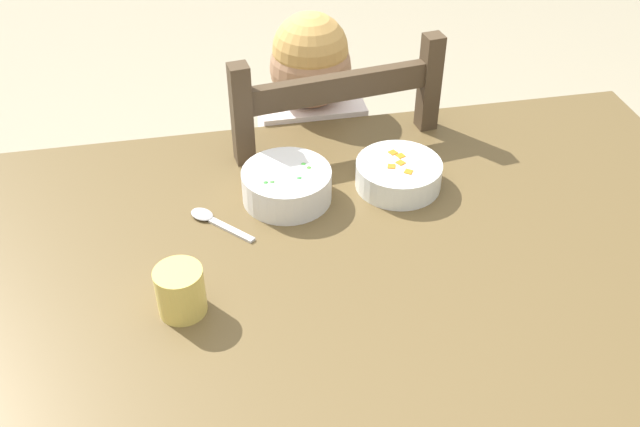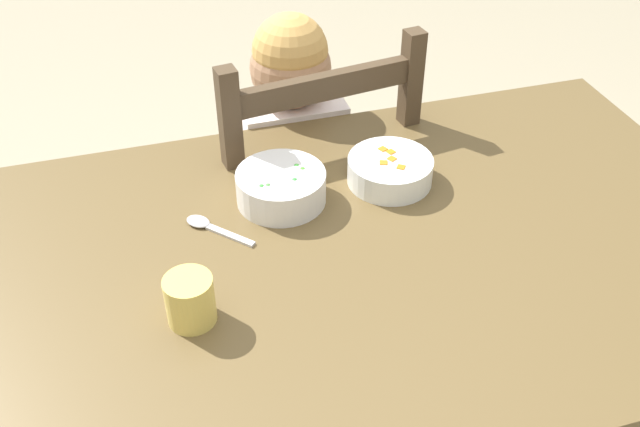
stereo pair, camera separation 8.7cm
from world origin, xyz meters
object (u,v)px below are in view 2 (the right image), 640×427
child_figure (296,158)px  bowl_of_peas (281,186)px  drinking_cup (190,300)px  bowl_of_carrots (390,170)px  dining_table (291,306)px  dining_chair (300,218)px  spoon (208,226)px

child_figure → bowl_of_peas: 0.34m
child_figure → drinking_cup: size_ratio=12.31×
bowl_of_carrots → drinking_cup: drinking_cup is taller
bowl_of_peas → child_figure: bearing=70.7°
dining_table → bowl_of_peas: (0.03, 0.17, 0.13)m
bowl_of_peas → bowl_of_carrots: (0.20, 0.00, -0.01)m
drinking_cup → child_figure: bearing=60.9°
child_figure → dining_table: bearing=-105.9°
dining_chair → bowl_of_carrots: bearing=-72.3°
bowl_of_peas → bowl_of_carrots: bowl_of_peas is taller
dining_chair → child_figure: (-0.01, -0.01, 0.17)m
dining_table → child_figure: (0.13, 0.46, -0.02)m
spoon → drinking_cup: (-0.06, -0.20, 0.03)m
child_figure → bowl_of_peas: (-0.10, -0.29, 0.15)m
dining_chair → drinking_cup: dining_chair is taller
bowl_of_peas → spoon: size_ratio=1.38×
bowl_of_peas → spoon: bowl_of_peas is taller
bowl_of_carrots → spoon: size_ratio=1.36×
dining_chair → child_figure: bearing=-143.8°
dining_table → child_figure: child_figure is taller
dining_chair → bowl_of_peas: size_ratio=5.97×
bowl_of_carrots → spoon: (-0.34, -0.04, -0.02)m
dining_chair → bowl_of_peas: bearing=-110.2°
spoon → bowl_of_carrots: bearing=6.4°
bowl_of_carrots → drinking_cup: bearing=-148.8°
drinking_cup → bowl_of_peas: bearing=51.1°
dining_chair → bowl_of_peas: dining_chair is taller
bowl_of_carrots → spoon: bearing=-173.6°
dining_table → child_figure: 0.48m
child_figure → drinking_cup: child_figure is taller
bowl_of_peas → spoon: 0.15m
spoon → child_figure: bearing=53.9°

